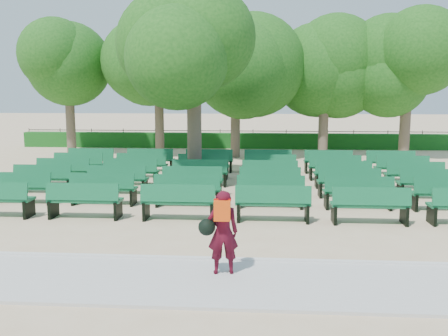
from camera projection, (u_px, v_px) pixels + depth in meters
name	position (u px, v px, depth m)	size (l,w,h in m)	color
ground	(215.00, 197.00, 16.18)	(120.00, 120.00, 0.00)	#CBAE87
paving	(178.00, 282.00, 8.88)	(30.00, 2.20, 0.06)	beige
curb	(188.00, 259.00, 10.01)	(30.00, 0.12, 0.10)	silver
hedge	(236.00, 141.00, 29.91)	(26.00, 0.70, 0.90)	#16591A
fence	(236.00, 147.00, 30.37)	(26.00, 0.10, 1.02)	black
tree_line	(232.00, 157.00, 26.04)	(21.80, 6.80, 7.04)	#215C18
bench_array	(234.00, 188.00, 17.13)	(1.99, 0.72, 1.24)	#105E35
tree_among	(194.00, 57.00, 17.86)	(4.64, 4.64, 6.71)	brown
person	(222.00, 231.00, 9.09)	(0.76, 0.48, 1.56)	#420916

